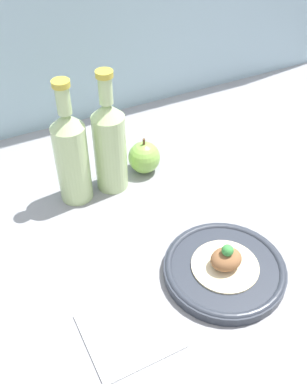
{
  "coord_description": "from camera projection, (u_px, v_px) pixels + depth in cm",
  "views": [
    {
      "loc": [
        -29.2,
        -54.01,
        68.48
      ],
      "look_at": [
        0.18,
        5.13,
        10.08
      ],
      "focal_mm": 42.0,
      "sensor_mm": 36.0,
      "label": 1
    }
  ],
  "objects": [
    {
      "name": "ground_plane",
      "position": [
        164.0,
        251.0,
        0.93
      ],
      "size": [
        180.0,
        110.0,
        4.0
      ],
      "primitive_type": "cube",
      "color": "gray"
    },
    {
      "name": "plate",
      "position": [
        224.0,
        269.0,
        0.85
      ],
      "size": [
        23.24,
        23.24,
        2.4
      ],
      "color": "#2D333D",
      "rests_on": "ground_plane"
    },
    {
      "name": "plated_food",
      "position": [
        226.0,
        261.0,
        0.83
      ],
      "size": [
        12.81,
        12.81,
        5.75
      ],
      "color": "beige",
      "rests_on": "plate"
    },
    {
      "name": "cider_bottle_left",
      "position": [
        71.0,
        155.0,
        0.95
      ],
      "size": [
        7.22,
        7.22,
        28.8
      ],
      "color": "#B7D18E",
      "rests_on": "ground_plane"
    },
    {
      "name": "cider_bottle_right",
      "position": [
        110.0,
        144.0,
        0.98
      ],
      "size": [
        7.22,
        7.22,
        28.8
      ],
      "color": "#B7D18E",
      "rests_on": "ground_plane"
    },
    {
      "name": "apple",
      "position": [
        144.0,
        157.0,
        1.07
      ],
      "size": [
        7.66,
        7.66,
        9.13
      ],
      "color": "#84B74C",
      "rests_on": "ground_plane"
    },
    {
      "name": "napkin",
      "position": [
        129.0,
        330.0,
        0.76
      ],
      "size": [
        15.26,
        14.33,
        0.8
      ],
      "color": "white",
      "rests_on": "ground_plane"
    }
  ]
}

